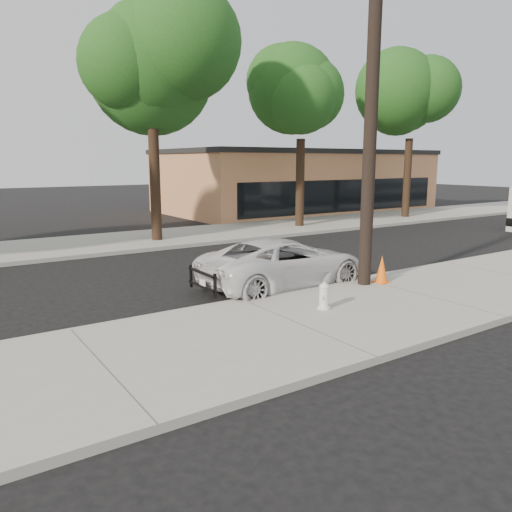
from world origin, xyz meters
The scene contains 12 objects.
ground centered at (0.00, 0.00, 0.00)m, with size 120.00×120.00×0.00m, color black.
near_sidewalk centered at (0.00, -4.30, 0.07)m, with size 90.00×4.40×0.15m, color gray.
far_sidewalk centered at (0.00, 8.50, 0.07)m, with size 90.00×5.00×0.15m, color gray.
curb_near centered at (0.00, -2.10, 0.07)m, with size 90.00×0.12×0.16m, color #9E9B93.
building_main centered at (16.00, 16.00, 2.00)m, with size 18.00×10.00×4.00m, color #A37044.
utility_pole centered at (3.60, -2.70, 4.70)m, with size 1.40×0.34×9.00m.
tree_c centered at (2.22, 7.64, 6.91)m, with size 4.96×4.80×9.55m.
tree_d centered at (10.20, 7.95, 6.37)m, with size 4.50×4.35×8.75m.
tree_e centered at (18.21, 7.74, 6.70)m, with size 4.80×4.65×9.25m.
police_cruiser centered at (1.97, -1.22, 0.68)m, with size 2.24×4.86×1.35m, color silver.
fire_hydrant centered at (1.13, -3.86, 0.44)m, with size 0.32×0.29×0.60m.
traffic_cone centered at (4.11, -2.85, 0.51)m, with size 0.42×0.42×0.75m.
Camera 1 is at (-6.20, -12.03, 3.44)m, focal length 35.00 mm.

